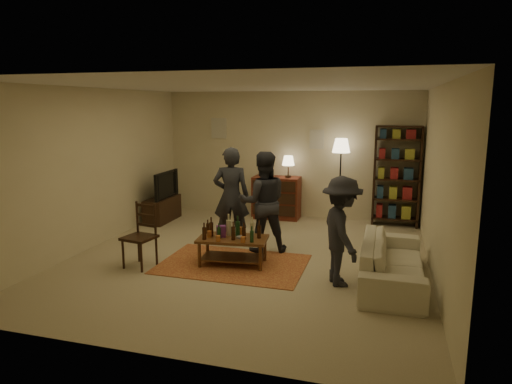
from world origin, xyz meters
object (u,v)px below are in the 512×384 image
at_px(dresser, 277,196).
at_px(bookshelf, 396,175).
at_px(floor_lamp, 341,152).
at_px(tv_stand, 162,203).
at_px(person_right, 263,202).
at_px(dining_chair, 142,233).
at_px(sofa, 393,261).
at_px(person_left, 231,197).
at_px(person_by_sofa, 342,231).
at_px(coffee_table, 232,240).

relative_size(dresser, bookshelf, 0.67).
xyz_separation_m(bookshelf, floor_lamp, (-1.10, -0.13, 0.45)).
height_order(tv_stand, person_right, person_right).
height_order(dining_chair, floor_lamp, floor_lamp).
distance_m(dining_chair, sofa, 3.67).
bearing_deg(person_left, sofa, 146.32).
relative_size(dining_chair, sofa, 0.47).
relative_size(person_left, person_right, 1.02).
height_order(tv_stand, dresser, dresser).
distance_m(floor_lamp, person_left, 2.67).
xyz_separation_m(bookshelf, person_by_sofa, (-0.73, -3.43, -0.29)).
relative_size(dining_chair, tv_stand, 0.93).
relative_size(coffee_table, tv_stand, 1.05).
distance_m(dining_chair, person_left, 1.72).
height_order(coffee_table, floor_lamp, floor_lamp).
bearing_deg(bookshelf, person_by_sofa, -102.01).
height_order(floor_lamp, person_by_sofa, floor_lamp).
bearing_deg(coffee_table, person_left, 109.62).
relative_size(coffee_table, bookshelf, 0.55).
height_order(tv_stand, bookshelf, bookshelf).
bearing_deg(person_right, coffee_table, 48.46).
distance_m(tv_stand, bookshelf, 4.84).
height_order(bookshelf, sofa, bookshelf).
bearing_deg(sofa, person_right, 67.82).
xyz_separation_m(coffee_table, person_right, (0.28, 0.77, 0.45)).
distance_m(person_left, person_by_sofa, 2.40).
bearing_deg(person_right, sofa, 136.03).
xyz_separation_m(coffee_table, floor_lamp, (1.30, 2.98, 1.10)).
xyz_separation_m(dresser, floor_lamp, (1.34, -0.06, 1.01)).
distance_m(coffee_table, bookshelf, 3.98).
height_order(floor_lamp, person_left, floor_lamp).
height_order(dining_chair, tv_stand, tv_stand).
relative_size(sofa, person_by_sofa, 1.40).
bearing_deg(coffee_table, person_by_sofa, -10.89).
bearing_deg(person_by_sofa, coffee_table, 56.56).
height_order(bookshelf, person_left, bookshelf).
relative_size(dining_chair, person_by_sofa, 0.66).
relative_size(tv_stand, sofa, 0.51).
height_order(dining_chair, dresser, dresser).
distance_m(tv_stand, person_left, 2.31).
bearing_deg(person_by_sofa, dresser, 4.41).
distance_m(coffee_table, tv_stand, 3.12).
height_order(dining_chair, person_right, person_right).
height_order(tv_stand, person_left, person_left).
bearing_deg(person_right, dresser, -103.88).
bearing_deg(tv_stand, dining_chair, -68.62).
height_order(coffee_table, tv_stand, tv_stand).
bearing_deg(bookshelf, dining_chair, -136.25).
height_order(floor_lamp, person_right, floor_lamp).
relative_size(sofa, person_right, 1.24).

